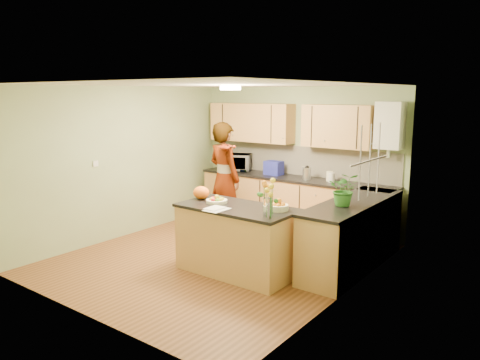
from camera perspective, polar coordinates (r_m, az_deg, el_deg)
The scene contains 28 objects.
floor at distance 6.96m, azimuth -2.65°, elevation -9.52°, with size 4.50×4.50×0.00m, color brown.
ceiling at distance 6.54m, azimuth -2.84°, elevation 11.54°, with size 4.00×4.50×0.02m, color silver.
wall_back at distance 8.47m, azimuth 7.02°, elevation 2.75°, with size 4.00×0.02×2.50m, color gray.
wall_front at distance 5.14m, azimuth -18.95°, elevation -2.77°, with size 4.00×0.02×2.50m, color gray.
wall_left at distance 8.04m, azimuth -13.79°, elevation 2.12°, with size 0.02×4.50×2.50m, color gray.
wall_right at distance 5.60m, azimuth 13.25°, elevation -1.43°, with size 0.02×4.50×2.50m, color gray.
back_counter at distance 8.31m, azimuth 6.46°, elevation -2.86°, with size 3.64×0.62×0.94m.
right_counter at distance 6.66m, azimuth 13.57°, elevation -6.46°, with size 0.62×2.24×0.94m.
splashback at distance 8.41m, azimuth 7.55°, elevation 2.34°, with size 3.60×0.02×0.52m, color white.
upper_cabinets at distance 8.35m, azimuth 5.47°, elevation 6.81°, with size 3.20×0.34×0.70m.
boiler at distance 7.56m, azimuth 17.81°, elevation 6.33°, with size 0.40×0.30×0.86m.
window_right at distance 6.10m, azimuth 15.59°, elevation 2.29°, with size 0.01×1.30×1.05m.
light_switch at distance 7.66m, azimuth -17.20°, elevation 1.93°, with size 0.02×0.09×0.09m, color white.
ceiling_lamp at distance 6.77m, azimuth -1.18°, elevation 11.18°, with size 0.30×0.30×0.07m.
peninsula_island at distance 6.30m, azimuth -0.35°, elevation -7.26°, with size 1.59×0.81×0.91m.
fruit_dish at distance 6.38m, azimuth -2.85°, elevation -2.42°, with size 0.29×0.29×0.10m.
orange_bowl at distance 5.98m, azimuth 4.73°, elevation -3.13°, with size 0.25×0.25×0.15m.
flower_vase at distance 5.63m, azimuth 3.41°, elevation -1.23°, with size 0.27×0.27×0.49m.
orange_bag at distance 6.62m, azimuth -4.75°, elevation -1.55°, with size 0.24×0.21×0.18m, color orange.
papers at distance 6.01m, azimuth -2.84°, elevation -3.59°, with size 0.23×0.32×0.01m, color white.
violinist at distance 7.96m, azimuth -1.93°, elevation 0.20°, with size 0.70×0.46×1.92m, color #E4AC8B.
violin at distance 7.59m, azimuth -1.82°, elevation 4.08°, with size 0.67×0.27×0.13m, color #541905, non-canonical shape.
microwave at distance 8.85m, azimuth -0.53°, elevation 2.17°, with size 0.57×0.39×0.32m, color white.
blue_box at distance 8.43m, azimuth 4.13°, elevation 1.48°, with size 0.31×0.23×0.25m, color #212798.
kettle at distance 8.04m, azimuth 8.15°, elevation 0.88°, with size 0.15×0.15×0.27m.
jar_cream at distance 7.93m, azimuth 10.87°, elevation 0.45°, with size 0.11×0.11×0.17m, color #F9F1C7.
jar_white at distance 7.84m, azimuth 11.10°, elevation 0.30°, with size 0.10×0.10×0.16m, color white.
potted_plant at distance 6.20m, azimuth 12.61°, elevation -1.10°, with size 0.40×0.34×0.44m, color #2E7326.
Camera 1 is at (4.17, -5.03, 2.38)m, focal length 35.00 mm.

